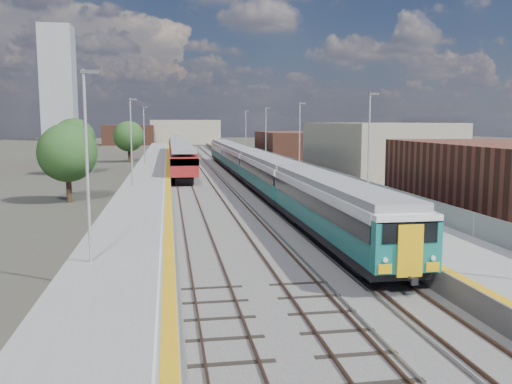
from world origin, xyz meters
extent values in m
plane|color=#47443A|center=(0.00, 50.00, 0.00)|extent=(320.00, 320.00, 0.00)
cube|color=#565451|center=(-2.25, 52.50, 0.03)|extent=(10.50, 155.00, 0.06)
cube|color=#4C3323|center=(0.78, 55.00, 0.11)|extent=(0.07, 160.00, 0.14)
cube|color=#4C3323|center=(2.22, 55.00, 0.11)|extent=(0.07, 160.00, 0.14)
cube|color=#4C3323|center=(-2.72, 55.00, 0.11)|extent=(0.07, 160.00, 0.14)
cube|color=#4C3323|center=(-1.28, 55.00, 0.11)|extent=(0.07, 160.00, 0.14)
cube|color=#4C3323|center=(-6.22, 55.00, 0.11)|extent=(0.07, 160.00, 0.14)
cube|color=#4C3323|center=(-4.78, 55.00, 0.11)|extent=(0.07, 160.00, 0.14)
cube|color=gray|center=(0.45, 55.00, 0.10)|extent=(0.08, 160.00, 0.10)
cube|color=gray|center=(-0.95, 55.00, 0.10)|extent=(0.08, 160.00, 0.10)
cube|color=slate|center=(5.25, 52.50, 0.50)|extent=(4.70, 155.00, 1.00)
cube|color=gray|center=(5.25, 52.50, 1.00)|extent=(4.70, 155.00, 0.03)
cube|color=gold|center=(3.15, 52.50, 1.02)|extent=(0.40, 155.00, 0.01)
cube|color=gray|center=(7.45, 52.50, 1.60)|extent=(0.06, 155.00, 1.20)
cylinder|color=#9EA0A3|center=(6.60, 22.00, 4.77)|extent=(0.12, 0.12, 7.50)
cube|color=#4C4C4F|center=(6.85, 22.00, 8.42)|extent=(0.70, 0.18, 0.14)
cylinder|color=#9EA0A3|center=(6.60, 42.00, 4.77)|extent=(0.12, 0.12, 7.50)
cube|color=#4C4C4F|center=(6.85, 42.00, 8.42)|extent=(0.70, 0.18, 0.14)
cylinder|color=#9EA0A3|center=(6.60, 62.00, 4.77)|extent=(0.12, 0.12, 7.50)
cube|color=#4C4C4F|center=(6.85, 62.00, 8.42)|extent=(0.70, 0.18, 0.14)
cylinder|color=#9EA0A3|center=(6.60, 82.00, 4.77)|extent=(0.12, 0.12, 7.50)
cube|color=#4C4C4F|center=(6.85, 82.00, 8.42)|extent=(0.70, 0.18, 0.14)
cube|color=slate|center=(-9.05, 52.50, 0.50)|extent=(4.30, 155.00, 1.00)
cube|color=gray|center=(-9.05, 52.50, 1.00)|extent=(4.30, 155.00, 0.03)
cube|color=gold|center=(-7.15, 52.50, 1.02)|extent=(0.45, 155.00, 0.01)
cube|color=silver|center=(-7.50, 52.50, 1.03)|extent=(0.08, 155.00, 0.01)
cylinder|color=#9EA0A3|center=(-10.20, 8.00, 4.77)|extent=(0.12, 0.12, 7.50)
cube|color=#4C4C4F|center=(-9.95, 8.00, 8.42)|extent=(0.70, 0.18, 0.14)
cylinder|color=#9EA0A3|center=(-10.20, 34.00, 4.77)|extent=(0.12, 0.12, 7.50)
cube|color=#4C4C4F|center=(-9.95, 34.00, 8.42)|extent=(0.70, 0.18, 0.14)
cylinder|color=#9EA0A3|center=(-10.20, 60.00, 4.77)|extent=(0.12, 0.12, 7.50)
cube|color=#4C4C4F|center=(-9.95, 60.00, 8.42)|extent=(0.70, 0.18, 0.14)
cube|color=brown|center=(14.00, 18.00, 2.60)|extent=(9.00, 16.00, 5.20)
cube|color=#A39A82|center=(16.00, 45.00, 3.20)|extent=(11.00, 22.00, 6.40)
cube|color=brown|center=(13.00, 78.00, 2.40)|extent=(8.00, 18.00, 4.80)
cube|color=#A39A82|center=(-2.00, 150.00, 3.50)|extent=(20.00, 14.00, 7.00)
cube|color=brown|center=(-18.00, 145.00, 2.80)|extent=(14.00, 12.00, 5.60)
cube|color=gray|center=(-45.00, 190.00, 20.00)|extent=(11.00, 11.00, 40.00)
cube|color=black|center=(1.50, 13.90, 0.81)|extent=(2.51, 18.01, 0.42)
cube|color=#13625A|center=(1.50, 13.90, 1.55)|extent=(2.60, 18.01, 1.05)
cube|color=black|center=(1.50, 13.90, 2.38)|extent=(2.66, 18.01, 0.72)
cube|color=white|center=(1.50, 13.90, 2.96)|extent=(2.60, 18.01, 0.44)
cube|color=gray|center=(1.50, 13.90, 3.34)|extent=(2.31, 18.01, 0.37)
cube|color=black|center=(1.50, 32.40, 0.81)|extent=(2.51, 18.01, 0.42)
cube|color=#13625A|center=(1.50, 32.40, 1.55)|extent=(2.60, 18.01, 1.05)
cube|color=black|center=(1.50, 32.40, 2.38)|extent=(2.66, 18.01, 0.72)
cube|color=white|center=(1.50, 32.40, 2.96)|extent=(2.60, 18.01, 0.44)
cube|color=gray|center=(1.50, 32.40, 3.34)|extent=(2.31, 18.01, 0.37)
cube|color=black|center=(1.50, 50.91, 0.81)|extent=(2.51, 18.01, 0.42)
cube|color=#13625A|center=(1.50, 50.91, 1.55)|extent=(2.60, 18.01, 1.05)
cube|color=black|center=(1.50, 50.91, 2.38)|extent=(2.66, 18.01, 0.72)
cube|color=white|center=(1.50, 50.91, 2.96)|extent=(2.60, 18.01, 0.44)
cube|color=gray|center=(1.50, 50.91, 3.34)|extent=(2.31, 18.01, 0.37)
cube|color=black|center=(1.50, 69.42, 0.81)|extent=(2.51, 18.01, 0.42)
cube|color=#13625A|center=(1.50, 69.42, 1.55)|extent=(2.60, 18.01, 1.05)
cube|color=black|center=(1.50, 69.42, 2.38)|extent=(2.66, 18.01, 0.72)
cube|color=white|center=(1.50, 69.42, 2.96)|extent=(2.60, 18.01, 0.44)
cube|color=gray|center=(1.50, 69.42, 3.34)|extent=(2.31, 18.01, 0.37)
cube|color=#13625A|center=(1.50, 4.66, 1.99)|extent=(2.59, 0.55, 1.94)
cube|color=black|center=(1.50, 4.38, 2.54)|extent=(2.12, 0.06, 0.74)
cube|color=#E9B00F|center=(1.50, 4.32, 1.89)|extent=(0.97, 0.09, 1.94)
cube|color=black|center=(-5.50, 49.57, 0.47)|extent=(1.90, 16.19, 0.66)
cube|color=maroon|center=(-5.50, 49.57, 2.05)|extent=(2.81, 19.04, 2.00)
cube|color=black|center=(-5.50, 49.57, 2.56)|extent=(2.87, 19.04, 0.70)
cube|color=gray|center=(-5.50, 49.57, 3.56)|extent=(2.51, 19.04, 0.40)
cube|color=black|center=(-5.50, 69.11, 0.47)|extent=(1.90, 16.19, 0.66)
cube|color=maroon|center=(-5.50, 69.11, 2.05)|extent=(2.81, 19.04, 2.00)
cube|color=black|center=(-5.50, 69.11, 2.56)|extent=(2.87, 19.04, 0.70)
cube|color=gray|center=(-5.50, 69.11, 3.56)|extent=(2.51, 19.04, 0.40)
cube|color=black|center=(-5.50, 88.65, 0.47)|extent=(1.90, 16.19, 0.66)
cube|color=maroon|center=(-5.50, 88.65, 2.05)|extent=(2.81, 19.04, 2.00)
cube|color=black|center=(-5.50, 88.65, 2.56)|extent=(2.87, 19.04, 0.70)
cube|color=gray|center=(-5.50, 88.65, 3.56)|extent=(2.51, 19.04, 0.40)
cylinder|color=#382619|center=(-15.12, 31.82, 1.12)|extent=(0.44, 0.44, 2.25)
sphere|color=#1A441B|center=(-15.12, 31.82, 4.05)|extent=(4.74, 4.74, 4.74)
cylinder|color=#382619|center=(-18.53, 56.15, 1.22)|extent=(0.44, 0.44, 2.44)
sphere|color=#1A441B|center=(-18.53, 56.15, 4.40)|extent=(5.15, 5.15, 5.15)
cylinder|color=#382619|center=(-13.33, 76.07, 1.16)|extent=(0.44, 0.44, 2.33)
sphere|color=#1A441B|center=(-13.33, 76.07, 4.20)|extent=(4.92, 4.92, 4.92)
cylinder|color=#382619|center=(22.54, 67.44, 0.97)|extent=(0.44, 0.44, 1.94)
sphere|color=#1A441B|center=(22.54, 67.44, 3.50)|extent=(4.09, 4.09, 4.09)
camera|label=1|loc=(-7.08, -13.70, 6.54)|focal=38.00mm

